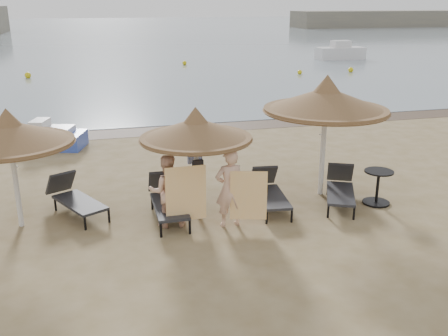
# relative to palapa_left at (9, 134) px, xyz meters

# --- Properties ---
(ground) EXTENTS (160.00, 160.00, 0.00)m
(ground) POSITION_rel_palapa_left_xyz_m (4.09, -1.68, -2.07)
(ground) COLOR #8C7957
(ground) RESTS_ON ground
(sea) EXTENTS (200.00, 140.00, 0.03)m
(sea) POSITION_rel_palapa_left_xyz_m (4.09, 78.32, -2.05)
(sea) COLOR slate
(sea) RESTS_ON ground
(wet_sand_strip) EXTENTS (200.00, 1.60, 0.01)m
(wet_sand_strip) POSITION_rel_palapa_left_xyz_m (4.09, 7.72, -2.07)
(wet_sand_strip) COLOR #4D3B2C
(wet_sand_strip) RESTS_ON ground
(palapa_left) EXTENTS (2.62, 2.62, 2.60)m
(palapa_left) POSITION_rel_palapa_left_xyz_m (0.00, 0.00, 0.00)
(palapa_left) COLOR silver
(palapa_left) RESTS_ON ground
(palapa_center) EXTENTS (2.51, 2.51, 2.49)m
(palapa_center) POSITION_rel_palapa_left_xyz_m (3.84, -0.29, -0.09)
(palapa_center) COLOR silver
(palapa_center) RESTS_ON ground
(palapa_right) EXTENTS (3.03, 3.03, 3.01)m
(palapa_right) POSITION_rel_palapa_left_xyz_m (7.11, 0.12, 0.33)
(palapa_right) COLOR silver
(palapa_right) RESTS_ON ground
(lounger_far_left) EXTENTS (1.45, 1.98, 0.86)m
(lounger_far_left) POSITION_rel_palapa_left_xyz_m (1.12, 0.47, -1.69)
(lounger_far_left) COLOR black
(lounger_far_left) RESTS_ON ground
(lounger_near_left) EXTENTS (0.67, 2.02, 0.90)m
(lounger_near_left) POSITION_rel_palapa_left_xyz_m (3.17, -0.24, -1.66)
(lounger_near_left) COLOR black
(lounger_near_left) RESTS_ON ground
(lounger_near_right) EXTENTS (0.83, 1.94, 0.84)m
(lounger_near_right) POSITION_rel_palapa_left_xyz_m (5.59, -0.28, -1.69)
(lounger_near_right) COLOR black
(lounger_near_right) RESTS_ON ground
(lounger_far_right) EXTENTS (1.36, 1.96, 0.84)m
(lounger_far_right) POSITION_rel_palapa_left_xyz_m (7.33, -0.51, -1.69)
(lounger_far_right) COLOR black
(lounger_far_right) RESTS_ON ground
(side_table) EXTENTS (0.69, 0.69, 0.83)m
(side_table) POSITION_rel_palapa_left_xyz_m (8.14, -0.82, -1.68)
(side_table) COLOR black
(side_table) RESTS_ON ground
(person_left) EXTENTS (0.89, 0.60, 1.86)m
(person_left) POSITION_rel_palapa_left_xyz_m (3.09, -0.78, -1.14)
(person_left) COLOR #DAA88C
(person_left) RESTS_ON ground
(person_right) EXTENTS (0.94, 0.64, 2.00)m
(person_right) POSITION_rel_palapa_left_xyz_m (4.38, -1.12, -1.07)
(person_right) COLOR #DAA88C
(person_right) RESTS_ON ground
(towel_left) EXTENTS (0.86, 0.03, 1.21)m
(towel_left) POSITION_rel_palapa_left_xyz_m (3.44, -1.13, -1.24)
(towel_left) COLOR orange
(towel_left) RESTS_ON ground
(towel_right) EXTENTS (0.75, 0.24, 1.09)m
(towel_right) POSITION_rel_palapa_left_xyz_m (4.73, -1.37, -1.32)
(towel_right) COLOR orange
(towel_right) RESTS_ON ground
(bag_patterned) EXTENTS (0.33, 0.12, 0.41)m
(bag_patterned) POSITION_rel_palapa_left_xyz_m (3.84, -0.11, -0.71)
(bag_patterned) COLOR silver
(bag_patterned) RESTS_ON ground
(bag_dark) EXTENTS (0.25, 0.11, 0.34)m
(bag_dark) POSITION_rel_palapa_left_xyz_m (3.84, -0.45, -0.91)
(bag_dark) COLOR black
(bag_dark) RESTS_ON ground
(pedal_boat) EXTENTS (2.29, 1.73, 0.95)m
(pedal_boat) POSITION_rel_palapa_left_xyz_m (0.27, 6.25, -1.72)
(pedal_boat) COLOR #334CB2
(pedal_boat) RESTS_ON ground
(buoy_left) EXTENTS (0.39, 0.39, 0.39)m
(buoy_left) POSITION_rel_palapa_left_xyz_m (-2.24, 23.30, -1.87)
(buoy_left) COLOR #D6BE0D
(buoy_left) RESTS_ON ground
(buoy_mid) EXTENTS (0.33, 0.33, 0.33)m
(buoy_mid) POSITION_rel_palapa_left_xyz_m (8.66, 27.69, -1.90)
(buoy_mid) COLOR #D6BE0D
(buoy_mid) RESTS_ON ground
(buoy_right) EXTENTS (0.36, 0.36, 0.36)m
(buoy_right) POSITION_rel_palapa_left_xyz_m (19.00, 20.68, -1.89)
(buoy_right) COLOR #D6BE0D
(buoy_right) RESTS_ON ground
(buoy_extra) EXTENTS (0.31, 0.31, 0.31)m
(buoy_extra) POSITION_rel_palapa_left_xyz_m (15.19, 20.61, -1.92)
(buoy_extra) COLOR #D6BE0D
(buoy_extra) RESTS_ON ground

